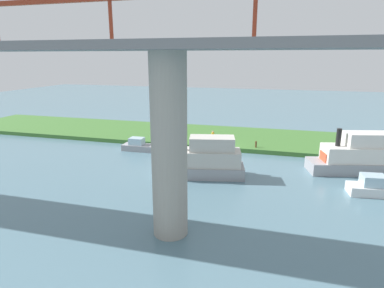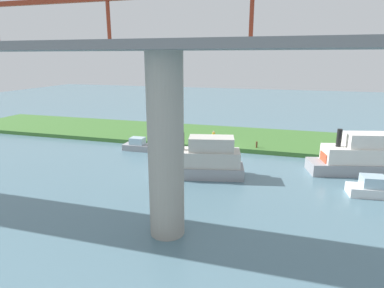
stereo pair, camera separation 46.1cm
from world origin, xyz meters
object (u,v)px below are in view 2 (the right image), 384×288
at_px(person_on_bank, 214,136).
at_px(houseboat_blue, 141,146).
at_px(riverboat_paddlewheel, 379,189).
at_px(bridge_pylon, 166,148).
at_px(pontoon_yellow, 358,157).
at_px(mooring_post, 257,145).
at_px(motorboat_red, 203,160).

relative_size(person_on_bank, houseboat_blue, 0.31).
bearing_deg(riverboat_paddlewheel, person_on_bank, -35.09).
xyz_separation_m(bridge_pylon, pontoon_yellow, (-13.32, -15.31, -3.93)).
xyz_separation_m(bridge_pylon, person_on_bank, (1.87, -21.11, -4.30)).
bearing_deg(houseboat_blue, mooring_post, -166.19).
height_order(bridge_pylon, pontoon_yellow, bridge_pylon).
height_order(houseboat_blue, pontoon_yellow, pontoon_yellow).
xyz_separation_m(houseboat_blue, pontoon_yellow, (-22.91, 1.38, 1.03)).
height_order(bridge_pylon, motorboat_red, bridge_pylon).
relative_size(mooring_post, riverboat_paddlewheel, 0.14).
xyz_separation_m(motorboat_red, riverboat_paddlewheel, (-14.48, 0.42, -0.93)).
bearing_deg(pontoon_yellow, riverboat_paddlewheel, 97.33).
distance_m(mooring_post, houseboat_blue, 13.49).
bearing_deg(bridge_pylon, motorboat_red, -87.41).
bearing_deg(bridge_pylon, houseboat_blue, -60.11).
distance_m(mooring_post, pontoon_yellow, 10.86).
relative_size(bridge_pylon, person_on_bank, 7.91).
bearing_deg(mooring_post, bridge_pylon, 80.01).
height_order(motorboat_red, houseboat_blue, motorboat_red).
relative_size(mooring_post, motorboat_red, 0.09).
relative_size(person_on_bank, riverboat_paddlewheel, 0.27).
distance_m(bridge_pylon, motorboat_red, 11.12).
height_order(mooring_post, motorboat_red, motorboat_red).
xyz_separation_m(motorboat_red, houseboat_blue, (9.12, -6.32, -0.98)).
distance_m(bridge_pylon, pontoon_yellow, 20.67).
relative_size(motorboat_red, houseboat_blue, 1.84).
xyz_separation_m(houseboat_blue, riverboat_paddlewheel, (-23.60, 6.73, 0.04)).
relative_size(pontoon_yellow, riverboat_paddlewheel, 1.72).
distance_m(mooring_post, motorboat_red, 10.35).
height_order(person_on_bank, riverboat_paddlewheel, person_on_bank).
height_order(bridge_pylon, houseboat_blue, bridge_pylon).
height_order(person_on_bank, motorboat_red, motorboat_red).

